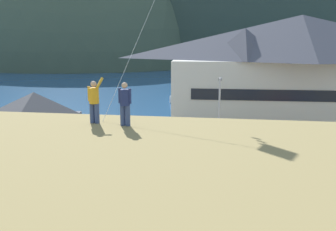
{
  "coord_description": "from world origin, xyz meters",
  "views": [
    {
      "loc": [
        3.67,
        -21.38,
        9.51
      ],
      "look_at": [
        -1.05,
        9.0,
        3.31
      ],
      "focal_mm": 41.83,
      "sensor_mm": 36.0,
      "label": 1
    }
  ],
  "objects_px": {
    "storage_shed_near_lot": "(36,130)",
    "person_kite_flyer": "(94,100)",
    "person_companion": "(125,103)",
    "parked_car_mid_row_far": "(160,153)",
    "parked_car_lone_by_shed": "(261,153)",
    "moored_boat_inner_slip": "(182,95)",
    "parking_light_pole": "(219,109)",
    "harbor_lodge": "(300,67)",
    "parked_car_back_row_right": "(333,163)",
    "storage_shed_waterside": "(223,104)",
    "moored_boat_outer_mooring": "(228,102)",
    "moored_boat_wharfside": "(182,94)",
    "parked_car_corner_spot": "(294,195)",
    "wharf_dock": "(204,100)"
  },
  "relations": [
    {
      "from": "parked_car_back_row_right",
      "to": "person_kite_flyer",
      "type": "height_order",
      "value": "person_kite_flyer"
    },
    {
      "from": "parked_car_back_row_right",
      "to": "parked_car_lone_by_shed",
      "type": "xyz_separation_m",
      "value": [
        -4.64,
        1.75,
        0.0
      ]
    },
    {
      "from": "storage_shed_near_lot",
      "to": "moored_boat_wharfside",
      "type": "relative_size",
      "value": 0.78
    },
    {
      "from": "storage_shed_waterside",
      "to": "parked_car_lone_by_shed",
      "type": "relative_size",
      "value": 1.41
    },
    {
      "from": "moored_boat_outer_mooring",
      "to": "parked_car_lone_by_shed",
      "type": "xyz_separation_m",
      "value": [
        2.53,
        -25.41,
        0.34
      ]
    },
    {
      "from": "storage_shed_near_lot",
      "to": "parked_car_lone_by_shed",
      "type": "xyz_separation_m",
      "value": [
        16.05,
        3.22,
        -1.89
      ]
    },
    {
      "from": "harbor_lodge",
      "to": "parked_car_corner_spot",
      "type": "height_order",
      "value": "harbor_lodge"
    },
    {
      "from": "moored_boat_wharfside",
      "to": "person_kite_flyer",
      "type": "distance_m",
      "value": 45.09
    },
    {
      "from": "parked_car_lone_by_shed",
      "to": "person_kite_flyer",
      "type": "xyz_separation_m",
      "value": [
        -7.95,
        -13.5,
        5.9
      ]
    },
    {
      "from": "storage_shed_waterside",
      "to": "parking_light_pole",
      "type": "relative_size",
      "value": 1.0
    },
    {
      "from": "moored_boat_inner_slip",
      "to": "parking_light_pole",
      "type": "bearing_deg",
      "value": -76.93
    },
    {
      "from": "wharf_dock",
      "to": "harbor_lodge",
      "type": "bearing_deg",
      "value": -49.97
    },
    {
      "from": "storage_shed_near_lot",
      "to": "parked_car_corner_spot",
      "type": "bearing_deg",
      "value": -14.93
    },
    {
      "from": "parked_car_lone_by_shed",
      "to": "storage_shed_near_lot",
      "type": "bearing_deg",
      "value": -168.65
    },
    {
      "from": "moored_boat_outer_mooring",
      "to": "parked_car_lone_by_shed",
      "type": "height_order",
      "value": "moored_boat_outer_mooring"
    },
    {
      "from": "storage_shed_waterside",
      "to": "parked_car_mid_row_far",
      "type": "xyz_separation_m",
      "value": [
        -4.3,
        -15.68,
        -1.11
      ]
    },
    {
      "from": "person_companion",
      "to": "parked_car_lone_by_shed",
      "type": "bearing_deg",
      "value": 64.5
    },
    {
      "from": "moored_boat_inner_slip",
      "to": "person_kite_flyer",
      "type": "relative_size",
      "value": 3.83
    },
    {
      "from": "wharf_dock",
      "to": "parked_car_corner_spot",
      "type": "distance_m",
      "value": 36.98
    },
    {
      "from": "parked_car_back_row_right",
      "to": "parked_car_lone_by_shed",
      "type": "height_order",
      "value": "same"
    },
    {
      "from": "moored_boat_outer_mooring",
      "to": "moored_boat_inner_slip",
      "type": "xyz_separation_m",
      "value": [
        -6.96,
        4.9,
        0.0
      ]
    },
    {
      "from": "person_kite_flyer",
      "to": "parked_car_corner_spot",
      "type": "bearing_deg",
      "value": 32.04
    },
    {
      "from": "storage_shed_waterside",
      "to": "wharf_dock",
      "type": "xyz_separation_m",
      "value": [
        -2.95,
        14.08,
        -1.82
      ]
    },
    {
      "from": "person_kite_flyer",
      "to": "parking_light_pole",
      "type": "bearing_deg",
      "value": 74.32
    },
    {
      "from": "storage_shed_waterside",
      "to": "person_companion",
      "type": "relative_size",
      "value": 3.51
    },
    {
      "from": "moored_boat_outer_mooring",
      "to": "moored_boat_inner_slip",
      "type": "relative_size",
      "value": 1.03
    },
    {
      "from": "moored_boat_inner_slip",
      "to": "parked_car_mid_row_far",
      "type": "distance_m",
      "value": 31.67
    },
    {
      "from": "parked_car_mid_row_far",
      "to": "person_kite_flyer",
      "type": "distance_m",
      "value": 13.57
    },
    {
      "from": "person_kite_flyer",
      "to": "person_companion",
      "type": "relative_size",
      "value": 1.07
    },
    {
      "from": "parked_car_mid_row_far",
      "to": "parked_car_lone_by_shed",
      "type": "distance_m",
      "value": 7.5
    },
    {
      "from": "parked_car_mid_row_far",
      "to": "parked_car_lone_by_shed",
      "type": "relative_size",
      "value": 0.97
    },
    {
      "from": "parked_car_back_row_right",
      "to": "moored_boat_inner_slip",
      "type": "bearing_deg",
      "value": 113.79
    },
    {
      "from": "parked_car_lone_by_shed",
      "to": "person_kite_flyer",
      "type": "relative_size",
      "value": 2.33
    },
    {
      "from": "moored_boat_outer_mooring",
      "to": "parked_car_back_row_right",
      "type": "relative_size",
      "value": 1.68
    },
    {
      "from": "parked_car_back_row_right",
      "to": "wharf_dock",
      "type": "bearing_deg",
      "value": 109.46
    },
    {
      "from": "moored_boat_wharfside",
      "to": "parked_car_mid_row_far",
      "type": "relative_size",
      "value": 1.93
    },
    {
      "from": "harbor_lodge",
      "to": "parked_car_lone_by_shed",
      "type": "xyz_separation_m",
      "value": [
        -4.99,
        -15.35,
        -5.2
      ]
    },
    {
      "from": "harbor_lodge",
      "to": "parked_car_lone_by_shed",
      "type": "bearing_deg",
      "value": -107.99
    },
    {
      "from": "wharf_dock",
      "to": "parked_car_mid_row_far",
      "type": "relative_size",
      "value": 3.25
    },
    {
      "from": "parked_car_mid_row_far",
      "to": "parked_car_lone_by_shed",
      "type": "xyz_separation_m",
      "value": [
        7.38,
        1.3,
        0.0
      ]
    },
    {
      "from": "parked_car_corner_spot",
      "to": "person_companion",
      "type": "height_order",
      "value": "person_companion"
    },
    {
      "from": "parked_car_mid_row_far",
      "to": "person_kite_flyer",
      "type": "bearing_deg",
      "value": -92.65
    },
    {
      "from": "harbor_lodge",
      "to": "storage_shed_waterside",
      "type": "height_order",
      "value": "harbor_lodge"
    },
    {
      "from": "moored_boat_inner_slip",
      "to": "harbor_lodge",
      "type": "bearing_deg",
      "value": -45.93
    },
    {
      "from": "harbor_lodge",
      "to": "parked_car_lone_by_shed",
      "type": "height_order",
      "value": "harbor_lodge"
    },
    {
      "from": "person_kite_flyer",
      "to": "person_companion",
      "type": "distance_m",
      "value": 1.4
    },
    {
      "from": "storage_shed_waterside",
      "to": "moored_boat_outer_mooring",
      "type": "xyz_separation_m",
      "value": [
        0.56,
        11.02,
        -1.45
      ]
    },
    {
      "from": "harbor_lodge",
      "to": "moored_boat_inner_slip",
      "type": "height_order",
      "value": "harbor_lodge"
    },
    {
      "from": "storage_shed_near_lot",
      "to": "parked_car_mid_row_far",
      "type": "xyz_separation_m",
      "value": [
        8.66,
        1.92,
        -1.89
      ]
    },
    {
      "from": "storage_shed_near_lot",
      "to": "person_kite_flyer",
      "type": "distance_m",
      "value": 13.69
    }
  ]
}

